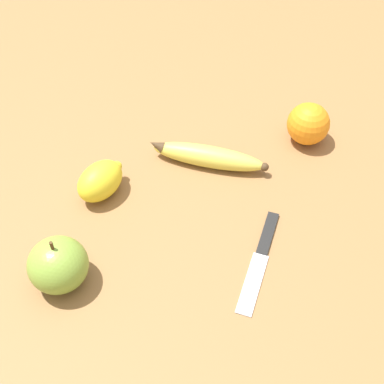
{
  "coord_description": "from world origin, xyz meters",
  "views": [
    {
      "loc": [
        0.36,
        0.45,
        0.62
      ],
      "look_at": [
        0.01,
        0.05,
        0.03
      ],
      "focal_mm": 50.0,
      "sensor_mm": 36.0,
      "label": 1
    }
  ],
  "objects_px": {
    "orange": "(308,124)",
    "paring_knife": "(261,256)",
    "banana": "(208,157)",
    "apple": "(58,265)",
    "lemon": "(100,181)"
  },
  "relations": [
    {
      "from": "orange",
      "to": "apple",
      "type": "height_order",
      "value": "apple"
    },
    {
      "from": "banana",
      "to": "paring_knife",
      "type": "xyz_separation_m",
      "value": [
        0.06,
        0.19,
        -0.01
      ]
    },
    {
      "from": "banana",
      "to": "apple",
      "type": "relative_size",
      "value": 2.04
    },
    {
      "from": "orange",
      "to": "paring_knife",
      "type": "distance_m",
      "value": 0.26
    },
    {
      "from": "apple",
      "to": "paring_knife",
      "type": "relative_size",
      "value": 0.52
    },
    {
      "from": "orange",
      "to": "apple",
      "type": "relative_size",
      "value": 0.83
    },
    {
      "from": "orange",
      "to": "paring_knife",
      "type": "xyz_separation_m",
      "value": [
        0.23,
        0.12,
        -0.03
      ]
    },
    {
      "from": "orange",
      "to": "banana",
      "type": "bearing_deg",
      "value": -20.29
    },
    {
      "from": "apple",
      "to": "lemon",
      "type": "xyz_separation_m",
      "value": [
        -0.13,
        -0.1,
        -0.01
      ]
    },
    {
      "from": "paring_knife",
      "to": "apple",
      "type": "bearing_deg",
      "value": 26.35
    },
    {
      "from": "paring_knife",
      "to": "lemon",
      "type": "bearing_deg",
      "value": -8.75
    },
    {
      "from": "banana",
      "to": "orange",
      "type": "xyz_separation_m",
      "value": [
        -0.17,
        0.06,
        0.02
      ]
    },
    {
      "from": "banana",
      "to": "apple",
      "type": "distance_m",
      "value": 0.3
    },
    {
      "from": "lemon",
      "to": "paring_knife",
      "type": "xyz_separation_m",
      "value": [
        -0.1,
        0.24,
        -0.02
      ]
    },
    {
      "from": "apple",
      "to": "banana",
      "type": "bearing_deg",
      "value": -172.37
    }
  ]
}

